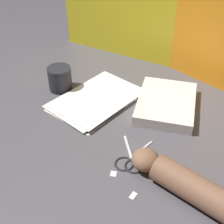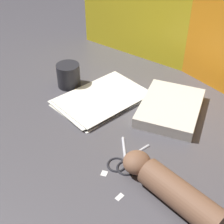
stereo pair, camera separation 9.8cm
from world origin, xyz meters
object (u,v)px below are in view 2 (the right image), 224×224
(paper_stack, at_px, (102,98))
(book_closed, at_px, (170,108))
(scissors, at_px, (124,161))
(hand_forearm, at_px, (171,188))
(mug, at_px, (69,75))

(paper_stack, relative_size, book_closed, 1.07)
(scissors, height_order, hand_forearm, hand_forearm)
(hand_forearm, xyz_separation_m, mug, (-0.60, 0.15, 0.01))
(book_closed, relative_size, scissors, 1.98)
(book_closed, xyz_separation_m, mug, (-0.38, -0.14, 0.03))
(paper_stack, xyz_separation_m, hand_forearm, (0.44, -0.17, 0.03))
(mug, bearing_deg, hand_forearm, -14.02)
(book_closed, bearing_deg, mug, -159.64)
(paper_stack, xyz_separation_m, book_closed, (0.22, 0.12, 0.01))
(book_closed, relative_size, hand_forearm, 1.03)
(paper_stack, bearing_deg, hand_forearm, -21.44)
(book_closed, height_order, scissors, book_closed)
(book_closed, height_order, hand_forearm, hand_forearm)
(book_closed, distance_m, hand_forearm, 0.36)
(book_closed, relative_size, mug, 3.46)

